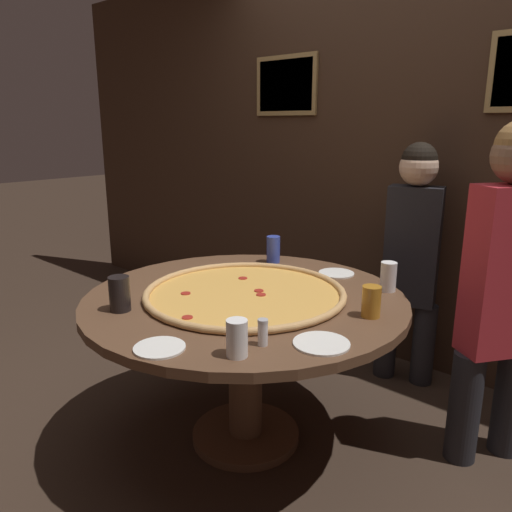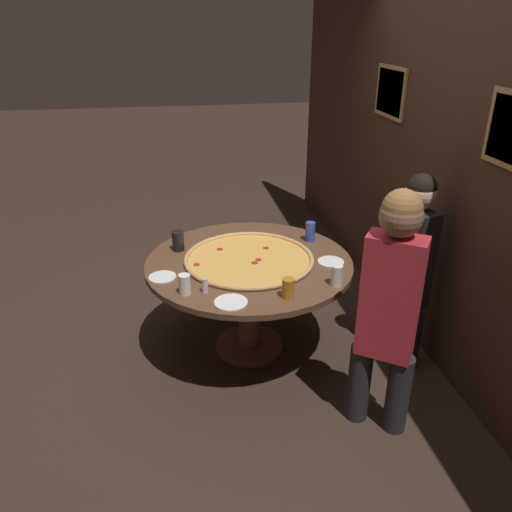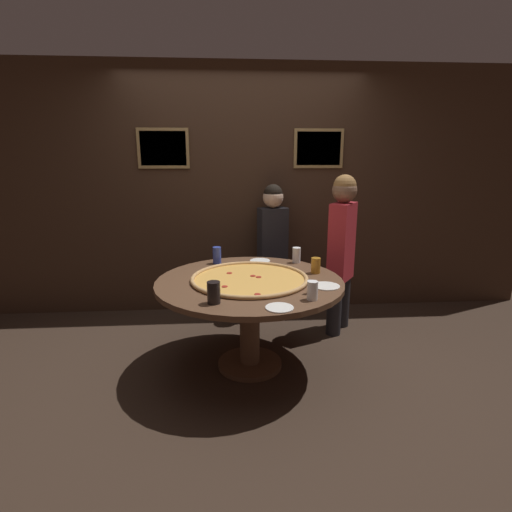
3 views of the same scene
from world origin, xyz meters
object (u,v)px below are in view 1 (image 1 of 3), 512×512
object	(u,v)px
drink_cup_far_left	(273,249)
dining_table	(245,325)
white_plate_left_side	(336,273)
condiment_shaker	(263,332)
drink_cup_near_left	(237,338)
white_plate_beside_cup	(321,343)
drink_cup_by_shaker	(371,302)
diner_far_left	(412,251)
drink_cup_centre_back	(120,294)
white_plate_near_front	(159,348)
drink_cup_near_right	(388,277)
giant_pizza	(244,293)
diner_side_right	(504,279)

from	to	relation	value
drink_cup_far_left	dining_table	bearing A→B (deg)	-63.07
white_plate_left_side	condiment_shaker	xyz separation A→B (m)	(0.28, -0.90, 0.05)
drink_cup_far_left	drink_cup_near_left	xyz separation A→B (m)	(0.66, -0.98, -0.01)
drink_cup_far_left	white_plate_beside_cup	bearing A→B (deg)	-41.24
drink_cup_by_shaker	diner_far_left	size ratio (longest dim) A/B	0.09
diner_far_left	drink_cup_centre_back	bearing A→B (deg)	54.26
drink_cup_by_shaker	white_plate_near_front	distance (m)	0.86
dining_table	drink_cup_near_right	bearing A→B (deg)	47.34
drink_cup_centre_back	condiment_shaker	size ratio (longest dim) A/B	1.51
drink_cup_by_shaker	diner_far_left	distance (m)	0.95
condiment_shaker	white_plate_near_front	bearing A→B (deg)	-133.49
drink_cup_by_shaker	drink_cup_near_right	distance (m)	0.36
white_plate_near_front	white_plate_beside_cup	bearing A→B (deg)	45.20
giant_pizza	drink_cup_by_shaker	world-z (taller)	drink_cup_by_shaker
white_plate_left_side	diner_side_right	bearing A→B (deg)	6.03
white_plate_left_side	drink_cup_by_shaker	bearing A→B (deg)	-43.85
dining_table	drink_cup_far_left	world-z (taller)	drink_cup_far_left
dining_table	giant_pizza	world-z (taller)	giant_pizza
giant_pizza	diner_side_right	bearing A→B (deg)	35.32
drink_cup_centre_back	white_plate_left_side	bearing A→B (deg)	69.45
drink_cup_far_left	white_plate_near_front	distance (m)	1.20
white_plate_near_front	condiment_shaker	bearing A→B (deg)	46.51
drink_cup_far_left	diner_far_left	distance (m)	0.79
drink_cup_centre_back	diner_side_right	world-z (taller)	diner_side_right
drink_cup_near_right	white_plate_beside_cup	distance (m)	0.70
dining_table	drink_cup_near_right	size ratio (longest dim) A/B	10.59
drink_cup_near_left	white_plate_near_front	size ratio (longest dim) A/B	0.71
drink_cup_far_left	condiment_shaker	xyz separation A→B (m)	(0.67, -0.86, -0.03)
white_plate_near_front	diner_side_right	size ratio (longest dim) A/B	0.12
dining_table	diner_far_left	size ratio (longest dim) A/B	1.04
drink_cup_far_left	diner_side_right	distance (m)	1.18
drink_cup_far_left	diner_far_left	bearing A→B (deg)	44.43
drink_cup_near_right	giant_pizza	bearing A→B (deg)	-132.60
condiment_shaker	diner_far_left	size ratio (longest dim) A/B	0.07
drink_cup_far_left	white_plate_left_side	world-z (taller)	drink_cup_far_left
white_plate_near_front	diner_side_right	xyz separation A→B (m)	(0.75, 1.25, 0.12)
giant_pizza	drink_cup_near_right	distance (m)	0.67
dining_table	diner_side_right	distance (m)	1.14
giant_pizza	white_plate_beside_cup	size ratio (longest dim) A/B	4.51
giant_pizza	drink_cup_far_left	world-z (taller)	drink_cup_far_left
drink_cup_near_right	diner_side_right	world-z (taller)	diner_side_right
drink_cup_near_right	drink_cup_near_left	distance (m)	0.96
white_plate_near_front	white_plate_left_side	bearing A→B (deg)	91.34
drink_cup_far_left	diner_far_left	xyz separation A→B (m)	(0.56, 0.55, -0.02)
condiment_shaker	white_plate_left_side	bearing A→B (deg)	106.98
drink_cup_centre_back	white_plate_near_front	bearing A→B (deg)	-16.25
drink_cup_near_left	white_plate_beside_cup	bearing A→B (deg)	58.71
drink_cup_far_left	diner_far_left	world-z (taller)	diner_far_left
white_plate_beside_cup	diner_side_right	xyz separation A→B (m)	(0.35, 0.84, 0.12)
drink_cup_far_left	white_plate_near_front	size ratio (longest dim) A/B	0.82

